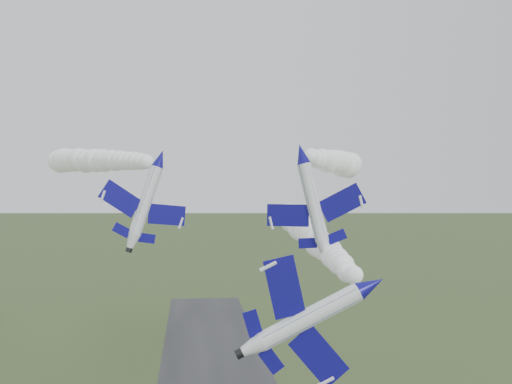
% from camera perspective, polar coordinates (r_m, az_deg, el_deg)
% --- Properties ---
extents(jet_lead, '(5.36, 13.95, 10.37)m').
position_cam_1_polar(jet_lead, '(49.61, 11.50, -9.12)').
color(jet_lead, white).
extents(smoke_trail_jet_lead, '(8.31, 72.21, 5.54)m').
position_cam_1_polar(smoke_trail_jet_lead, '(88.10, 5.48, -4.18)').
color(smoke_trail_jet_lead, white).
extents(jet_pair_left, '(9.68, 11.79, 4.01)m').
position_cam_1_polar(jet_pair_left, '(65.65, -9.54, 3.33)').
color(jet_pair_left, white).
extents(smoke_trail_jet_pair_left, '(29.34, 66.72, 4.88)m').
position_cam_1_polar(smoke_trail_jet_pair_left, '(102.18, -16.22, 3.03)').
color(smoke_trail_jet_pair_left, white).
extents(jet_pair_right, '(11.32, 13.40, 4.09)m').
position_cam_1_polar(jet_pair_right, '(66.54, 4.56, 3.85)').
color(jet_pair_right, white).
extents(smoke_trail_jet_pair_right, '(28.78, 63.66, 5.39)m').
position_cam_1_polar(smoke_trail_jet_pair_right, '(102.71, 7.98, 2.92)').
color(smoke_trail_jet_pair_right, white).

